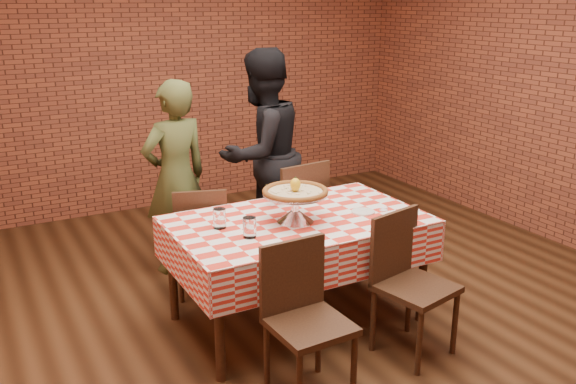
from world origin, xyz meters
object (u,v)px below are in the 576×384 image
object	(u,v)px
condiment_caddy	(275,195)
chair_far_right	(290,214)
chair_near_right	(416,288)
table	(297,271)
pizza_stand	(295,207)
chair_far_left	(200,239)
water_glass_left	(249,227)
diner_black	(262,154)
pizza	(295,192)
water_glass_right	(220,218)
diner_olive	(176,178)
chair_near_left	(310,326)

from	to	relation	value
condiment_caddy	chair_far_right	bearing A→B (deg)	54.80
chair_near_right	chair_far_right	size ratio (longest dim) A/B	0.96
table	pizza_stand	world-z (taller)	pizza_stand
table	chair_far_right	size ratio (longest dim) A/B	1.78
chair_far_left	chair_far_right	size ratio (longest dim) A/B	0.92
chair_near_right	chair_far_left	bearing A→B (deg)	107.94
water_glass_left	chair_far_right	size ratio (longest dim) A/B	0.14
chair_far_right	diner_black	xyz separation A→B (m)	(-0.05, 0.41, 0.43)
chair_near_right	chair_far_right	distance (m)	1.53
pizza	water_glass_right	bearing A→B (deg)	165.78
chair_far_right	condiment_caddy	bearing A→B (deg)	44.78
diner_olive	diner_black	world-z (taller)	diner_black
table	condiment_caddy	size ratio (longest dim) A/B	10.91
diner_olive	chair_far_right	bearing A→B (deg)	141.62
diner_olive	diner_black	distance (m)	0.78
chair_near_left	diner_black	world-z (taller)	diner_black
chair_near_left	chair_far_left	bearing A→B (deg)	89.52
water_glass_left	chair_near_left	distance (m)	0.76
pizza	condiment_caddy	world-z (taller)	pizza
pizza_stand	condiment_caddy	distance (m)	0.37
water_glass_left	chair_far_right	distance (m)	1.31
water_glass_left	chair_far_left	world-z (taller)	water_glass_left
table	chair_far_left	size ratio (longest dim) A/B	1.94
pizza	chair_far_left	xyz separation A→B (m)	(-0.38, 0.78, -0.53)
pizza	diner_olive	distance (m)	1.34
condiment_caddy	chair_far_right	distance (m)	0.72
diner_olive	chair_far_left	bearing A→B (deg)	79.90
chair_far_left	diner_black	xyz separation A→B (m)	(0.76, 0.48, 0.46)
pizza_stand	diner_black	bearing A→B (deg)	73.30
pizza_stand	water_glass_left	distance (m)	0.41
chair_far_left	diner_black	distance (m)	1.01
water_glass_left	water_glass_right	bearing A→B (deg)	112.39
table	chair_far_right	xyz separation A→B (m)	(0.39, 0.81, 0.10)
pizza	water_glass_left	size ratio (longest dim) A/B	3.34
pizza_stand	diner_black	world-z (taller)	diner_black
table	chair_near_left	bearing A→B (deg)	-115.04
table	pizza	size ratio (longest dim) A/B	3.86
pizza_stand	water_glass_right	size ratio (longest dim) A/B	3.39
pizza	diner_black	xyz separation A→B (m)	(0.38, 1.26, -0.06)
pizza	diner_olive	size ratio (longest dim) A/B	0.27
condiment_caddy	chair_near_right	size ratio (longest dim) A/B	0.17
chair_far_left	chair_near_right	bearing A→B (deg)	138.32
chair_near_right	chair_far_left	world-z (taller)	chair_near_right
pizza_stand	pizza	bearing A→B (deg)	0.00
pizza	diner_olive	bearing A→B (deg)	107.20
chair_near_left	diner_olive	world-z (taller)	diner_olive
diner_black	diner_olive	bearing A→B (deg)	-19.21
pizza	water_glass_right	xyz separation A→B (m)	(-0.49, 0.12, -0.14)
water_glass_right	chair_far_left	xyz separation A→B (m)	(0.11, 0.66, -0.39)
condiment_caddy	diner_black	distance (m)	0.96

